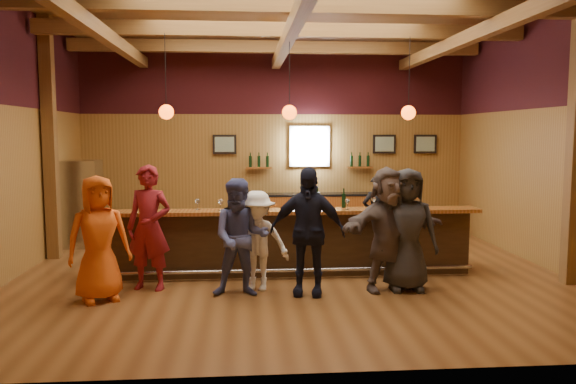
# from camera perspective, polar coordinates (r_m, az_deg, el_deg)

# --- Properties ---
(room) EXTENTS (9.04, 9.00, 4.52)m
(room) POSITION_cam_1_polar(r_m,az_deg,el_deg) (9.41, 0.12, 11.20)
(room) COLOR brown
(room) RESTS_ON ground
(bar_counter) EXTENTS (6.30, 1.07, 1.11)m
(bar_counter) POSITION_cam_1_polar(r_m,az_deg,el_deg) (9.64, 0.17, -4.99)
(bar_counter) COLOR black
(bar_counter) RESTS_ON ground
(back_bar_cabinet) EXTENTS (4.00, 0.52, 0.95)m
(back_bar_cabinet) POSITION_cam_1_polar(r_m,az_deg,el_deg) (13.28, 4.00, -2.17)
(back_bar_cabinet) COLOR brown
(back_bar_cabinet) RESTS_ON ground
(window) EXTENTS (0.95, 0.09, 0.95)m
(window) POSITION_cam_1_polar(r_m,az_deg,el_deg) (13.32, 2.20, 4.66)
(window) COLOR silver
(window) RESTS_ON room
(framed_pictures) EXTENTS (5.35, 0.05, 0.45)m
(framed_pictures) POSITION_cam_1_polar(r_m,az_deg,el_deg) (13.44, 5.89, 4.86)
(framed_pictures) COLOR black
(framed_pictures) RESTS_ON room
(wine_shelves) EXTENTS (3.00, 0.18, 0.30)m
(wine_shelves) POSITION_cam_1_polar(r_m,az_deg,el_deg) (13.27, 2.22, 2.80)
(wine_shelves) COLOR brown
(wine_shelves) RESTS_ON room
(pendant_lights) EXTENTS (4.24, 0.24, 1.37)m
(pendant_lights) POSITION_cam_1_polar(r_m,az_deg,el_deg) (9.32, 0.15, 8.14)
(pendant_lights) COLOR black
(pendant_lights) RESTS_ON room
(stainless_fridge) EXTENTS (0.70, 0.70, 1.80)m
(stainless_fridge) POSITION_cam_1_polar(r_m,az_deg,el_deg) (12.43, -20.10, -1.11)
(stainless_fridge) COLOR silver
(stainless_fridge) RESTS_ON ground
(customer_orange) EXTENTS (1.03, 0.89, 1.78)m
(customer_orange) POSITION_cam_1_polar(r_m,az_deg,el_deg) (8.33, -18.69, -4.50)
(customer_orange) COLOR #E55815
(customer_orange) RESTS_ON ground
(customer_redvest) EXTENTS (0.78, 0.62, 1.89)m
(customer_redvest) POSITION_cam_1_polar(r_m,az_deg,el_deg) (8.71, -13.93, -3.53)
(customer_redvest) COLOR maroon
(customer_redvest) RESTS_ON ground
(customer_denim) EXTENTS (0.86, 0.69, 1.71)m
(customer_denim) POSITION_cam_1_polar(r_m,az_deg,el_deg) (8.16, -4.84, -4.63)
(customer_denim) COLOR #4A5494
(customer_denim) RESTS_ON ground
(customer_white) EXTENTS (1.08, 0.78, 1.50)m
(customer_white) POSITION_cam_1_polar(r_m,az_deg,el_deg) (8.46, -3.16, -4.96)
(customer_white) COLOR white
(customer_white) RESTS_ON ground
(customer_navy) EXTENTS (1.17, 0.69, 1.87)m
(customer_navy) POSITION_cam_1_polar(r_m,az_deg,el_deg) (8.18, 1.97, -4.02)
(customer_navy) COLOR black
(customer_navy) RESTS_ON ground
(customer_brown) EXTENTS (1.81, 1.11, 1.87)m
(customer_brown) POSITION_cam_1_polar(r_m,az_deg,el_deg) (8.55, 10.12, -3.71)
(customer_brown) COLOR #594B47
(customer_brown) RESTS_ON ground
(customer_dark) EXTENTS (0.93, 0.63, 1.84)m
(customer_dark) POSITION_cam_1_polar(r_m,az_deg,el_deg) (8.60, 12.02, -3.77)
(customer_dark) COLOR #29292C
(customer_dark) RESTS_ON ground
(bartender) EXTENTS (0.59, 0.41, 1.57)m
(bartender) POSITION_cam_1_polar(r_m,az_deg,el_deg) (10.88, 9.02, -2.40)
(bartender) COLOR black
(bartender) RESTS_ON ground
(ice_bucket) EXTENTS (0.24, 0.24, 0.27)m
(ice_bucket) POSITION_cam_1_polar(r_m,az_deg,el_deg) (9.30, 2.32, -0.91)
(ice_bucket) COLOR brown
(ice_bucket) RESTS_ON bar_counter
(bottle_a) EXTENTS (0.08, 0.08, 0.36)m
(bottle_a) POSITION_cam_1_polar(r_m,az_deg,el_deg) (9.41, 3.00, -0.79)
(bottle_a) COLOR black
(bottle_a) RESTS_ON bar_counter
(bottle_b) EXTENTS (0.07, 0.07, 0.33)m
(bottle_b) POSITION_cam_1_polar(r_m,az_deg,el_deg) (9.48, 5.68, -0.83)
(bottle_b) COLOR black
(bottle_b) RESTS_ON bar_counter
(glass_a) EXTENTS (0.07, 0.07, 0.17)m
(glass_a) POSITION_cam_1_polar(r_m,az_deg,el_deg) (9.39, -14.58, -1.11)
(glass_a) COLOR silver
(glass_a) RESTS_ON bar_counter
(glass_b) EXTENTS (0.07, 0.07, 0.17)m
(glass_b) POSITION_cam_1_polar(r_m,az_deg,el_deg) (9.21, -13.80, -1.23)
(glass_b) COLOR silver
(glass_b) RESTS_ON bar_counter
(glass_c) EXTENTS (0.08, 0.08, 0.18)m
(glass_c) POSITION_cam_1_polar(r_m,az_deg,el_deg) (9.30, -9.18, -0.99)
(glass_c) COLOR silver
(glass_c) RESTS_ON bar_counter
(glass_d) EXTENTS (0.09, 0.09, 0.19)m
(glass_d) POSITION_cam_1_polar(r_m,az_deg,el_deg) (9.14, -6.86, -1.04)
(glass_d) COLOR silver
(glass_d) RESTS_ON bar_counter
(glass_e) EXTENTS (0.08, 0.08, 0.19)m
(glass_e) POSITION_cam_1_polar(r_m,az_deg,el_deg) (9.27, -2.55, -0.91)
(glass_e) COLOR silver
(glass_e) RESTS_ON bar_counter
(glass_f) EXTENTS (0.08, 0.08, 0.19)m
(glass_f) POSITION_cam_1_polar(r_m,az_deg,el_deg) (9.24, 6.05, -0.98)
(glass_f) COLOR silver
(glass_f) RESTS_ON bar_counter
(glass_g) EXTENTS (0.09, 0.09, 0.19)m
(glass_g) POSITION_cam_1_polar(r_m,az_deg,el_deg) (9.50, 8.68, -0.78)
(glass_g) COLOR silver
(glass_g) RESTS_ON bar_counter
(glass_h) EXTENTS (0.09, 0.09, 0.19)m
(glass_h) POSITION_cam_1_polar(r_m,az_deg,el_deg) (9.45, 11.49, -0.89)
(glass_h) COLOR silver
(glass_h) RESTS_ON bar_counter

